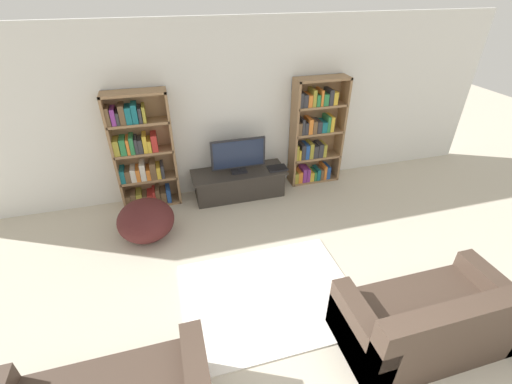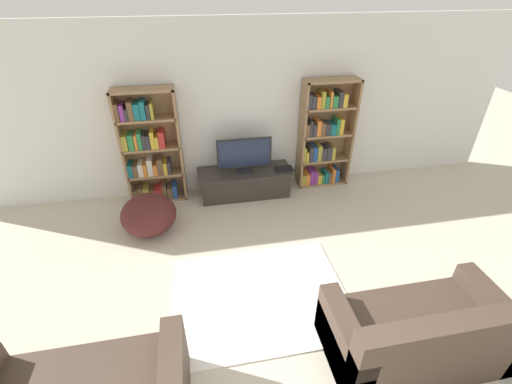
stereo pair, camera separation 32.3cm
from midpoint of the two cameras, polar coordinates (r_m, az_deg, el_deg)
The scene contains 9 objects.
wall_back at distance 5.34m, azimuth -1.18°, elevation 13.42°, with size 8.80×0.06×2.60m.
bookshelf_left at distance 5.31m, azimuth -15.61°, elevation 6.64°, with size 0.85×0.30×1.75m.
bookshelf_right at distance 5.71m, azimuth 12.77°, elevation 8.99°, with size 0.85×0.30×1.75m.
tv_stand at distance 5.50m, azimuth -0.21°, elevation 1.59°, with size 1.47×0.54×0.43m.
television at distance 5.25m, azimuth -0.18°, elevation 6.26°, with size 0.84×0.16×0.55m.
laptop at distance 5.45m, azimuth 6.34°, elevation 3.78°, with size 0.30×0.21×0.03m.
area_rug at distance 3.98m, azimuth 3.24°, elevation -17.04°, with size 1.90×1.48×0.02m.
couch_right_sofa at distance 3.72m, azimuth 27.99°, elevation -20.36°, with size 1.62×0.84×0.85m.
beanbag_ottoman at distance 4.85m, azimuth -15.64°, elevation -3.69°, with size 0.74×0.74×0.54m, color #4C1E1E.
Camera 2 is at (-0.68, -0.79, 3.03)m, focal length 24.00 mm.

